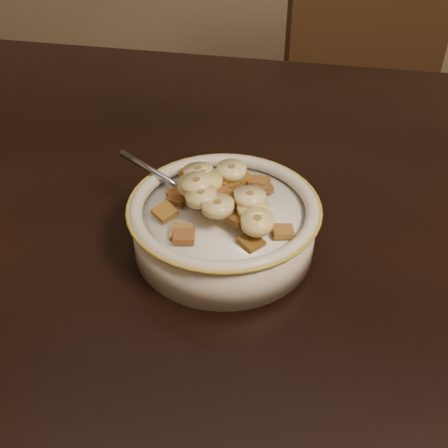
# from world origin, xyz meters

# --- Properties ---
(table) EXTENTS (1.43, 0.95, 0.04)m
(table) POSITION_xyz_m (0.00, 0.00, 0.73)
(table) COLOR black
(table) RESTS_ON floor
(chair) EXTENTS (0.50, 0.50, 0.90)m
(chair) POSITION_xyz_m (0.04, 0.68, 0.45)
(chair) COLOR #382515
(chair) RESTS_ON floor
(cereal_bowl) EXTENTS (0.19, 0.19, 0.05)m
(cereal_bowl) POSITION_xyz_m (-0.16, -0.05, 0.77)
(cereal_bowl) COLOR silver
(cereal_bowl) RESTS_ON table
(milk) EXTENTS (0.16, 0.16, 0.00)m
(milk) POSITION_xyz_m (-0.16, -0.05, 0.80)
(milk) COLOR white
(milk) RESTS_ON cereal_bowl
(spoon) EXTENTS (0.06, 0.05, 0.01)m
(spoon) POSITION_xyz_m (-0.19, -0.04, 0.80)
(spoon) COLOR #979CAF
(spoon) RESTS_ON cereal_bowl
(cereal_square_0) EXTENTS (0.03, 0.03, 0.01)m
(cereal_square_0) POSITION_xyz_m (-0.16, -0.02, 0.81)
(cereal_square_0) COLOR brown
(cereal_square_0) RESTS_ON milk
(cereal_square_1) EXTENTS (0.03, 0.03, 0.01)m
(cereal_square_1) POSITION_xyz_m (-0.13, -0.01, 0.80)
(cereal_square_1) COLOR brown
(cereal_square_1) RESTS_ON milk
(cereal_square_2) EXTENTS (0.03, 0.03, 0.01)m
(cereal_square_2) POSITION_xyz_m (-0.19, -0.02, 0.81)
(cereal_square_2) COLOR brown
(cereal_square_2) RESTS_ON milk
(cereal_square_3) EXTENTS (0.03, 0.03, 0.01)m
(cereal_square_3) POSITION_xyz_m (-0.21, -0.04, 0.80)
(cereal_square_3) COLOR #935521
(cereal_square_3) RESTS_ON milk
(cereal_square_4) EXTENTS (0.02, 0.02, 0.01)m
(cereal_square_4) POSITION_xyz_m (-0.20, -0.09, 0.80)
(cereal_square_4) COLOR #9B6734
(cereal_square_4) RESTS_ON milk
(cereal_square_5) EXTENTS (0.03, 0.03, 0.01)m
(cereal_square_5) POSITION_xyz_m (-0.17, -0.05, 0.82)
(cereal_square_5) COLOR brown
(cereal_square_5) RESTS_ON milk
(cereal_square_6) EXTENTS (0.03, 0.03, 0.01)m
(cereal_square_6) POSITION_xyz_m (-0.13, -0.08, 0.81)
(cereal_square_6) COLOR brown
(cereal_square_6) RESTS_ON milk
(cereal_square_7) EXTENTS (0.03, 0.02, 0.01)m
(cereal_square_7) POSITION_xyz_m (-0.14, -0.05, 0.82)
(cereal_square_7) COLOR #9C5E2A
(cereal_square_7) RESTS_ON milk
(cereal_square_8) EXTENTS (0.03, 0.03, 0.01)m
(cereal_square_8) POSITION_xyz_m (-0.21, -0.04, 0.80)
(cereal_square_8) COLOR olive
(cereal_square_8) RESTS_ON milk
(cereal_square_9) EXTENTS (0.03, 0.03, 0.01)m
(cereal_square_9) POSITION_xyz_m (-0.14, -0.05, 0.82)
(cereal_square_9) COLOR brown
(cereal_square_9) RESTS_ON milk
(cereal_square_10) EXTENTS (0.03, 0.03, 0.01)m
(cereal_square_10) POSITION_xyz_m (-0.22, -0.07, 0.80)
(cereal_square_10) COLOR olive
(cereal_square_10) RESTS_ON milk
(cereal_square_11) EXTENTS (0.03, 0.03, 0.01)m
(cereal_square_11) POSITION_xyz_m (-0.15, 0.00, 0.80)
(cereal_square_11) COLOR brown
(cereal_square_11) RESTS_ON milk
(cereal_square_12) EXTENTS (0.02, 0.02, 0.01)m
(cereal_square_12) POSITION_xyz_m (-0.16, -0.06, 0.82)
(cereal_square_12) COLOR brown
(cereal_square_12) RESTS_ON milk
(cereal_square_13) EXTENTS (0.03, 0.03, 0.01)m
(cereal_square_13) POSITION_xyz_m (-0.18, -0.05, 0.82)
(cereal_square_13) COLOR olive
(cereal_square_13) RESTS_ON milk
(cereal_square_14) EXTENTS (0.03, 0.03, 0.01)m
(cereal_square_14) POSITION_xyz_m (-0.17, -0.02, 0.81)
(cereal_square_14) COLOR #8A6019
(cereal_square_14) RESTS_ON milk
(cereal_square_15) EXTENTS (0.03, 0.03, 0.01)m
(cereal_square_15) POSITION_xyz_m (-0.14, -0.08, 0.81)
(cereal_square_15) COLOR brown
(cereal_square_15) RESTS_ON milk
(cereal_square_16) EXTENTS (0.03, 0.03, 0.01)m
(cereal_square_16) POSITION_xyz_m (-0.18, -0.05, 0.81)
(cereal_square_16) COLOR brown
(cereal_square_16) RESTS_ON milk
(cereal_square_17) EXTENTS (0.03, 0.03, 0.01)m
(cereal_square_17) POSITION_xyz_m (-0.13, -0.10, 0.80)
(cereal_square_17) COLOR brown
(cereal_square_17) RESTS_ON milk
(cereal_square_18) EXTENTS (0.02, 0.02, 0.01)m
(cereal_square_18) POSITION_xyz_m (-0.13, 0.00, 0.80)
(cereal_square_18) COLOR olive
(cereal_square_18) RESTS_ON milk
(cereal_square_19) EXTENTS (0.02, 0.02, 0.01)m
(cereal_square_19) POSITION_xyz_m (-0.21, -0.00, 0.80)
(cereal_square_19) COLOR brown
(cereal_square_19) RESTS_ON milk
(cereal_square_20) EXTENTS (0.02, 0.02, 0.01)m
(cereal_square_20) POSITION_xyz_m (-0.19, -0.10, 0.80)
(cereal_square_20) COLOR brown
(cereal_square_20) RESTS_ON milk
(cereal_square_21) EXTENTS (0.02, 0.02, 0.01)m
(cereal_square_21) POSITION_xyz_m (-0.10, -0.08, 0.80)
(cereal_square_21) COLOR olive
(cereal_square_21) RESTS_ON milk
(banana_slice_0) EXTENTS (0.03, 0.03, 0.01)m
(banana_slice_0) POSITION_xyz_m (-0.13, -0.07, 0.82)
(banana_slice_0) COLOR #F3E27F
(banana_slice_0) RESTS_ON milk
(banana_slice_1) EXTENTS (0.04, 0.04, 0.01)m
(banana_slice_1) POSITION_xyz_m (-0.16, -0.08, 0.82)
(banana_slice_1) COLOR #E6DB87
(banana_slice_1) RESTS_ON milk
(banana_slice_2) EXTENTS (0.04, 0.04, 0.01)m
(banana_slice_2) POSITION_xyz_m (-0.19, -0.05, 0.83)
(banana_slice_2) COLOR beige
(banana_slice_2) RESTS_ON milk
(banana_slice_3) EXTENTS (0.04, 0.04, 0.01)m
(banana_slice_3) POSITION_xyz_m (-0.20, -0.04, 0.82)
(banana_slice_3) COLOR beige
(banana_slice_3) RESTS_ON milk
(banana_slice_4) EXTENTS (0.04, 0.04, 0.02)m
(banana_slice_4) POSITION_xyz_m (-0.18, -0.07, 0.83)
(banana_slice_4) COLOR #C8BE6F
(banana_slice_4) RESTS_ON milk
(banana_slice_5) EXTENTS (0.03, 0.03, 0.02)m
(banana_slice_5) POSITION_xyz_m (-0.19, -0.02, 0.82)
(banana_slice_5) COLOR #FCEBAA
(banana_slice_5) RESTS_ON milk
(banana_slice_6) EXTENTS (0.04, 0.04, 0.01)m
(banana_slice_6) POSITION_xyz_m (-0.18, -0.04, 0.82)
(banana_slice_6) COLOR tan
(banana_slice_6) RESTS_ON milk
(banana_slice_7) EXTENTS (0.03, 0.03, 0.01)m
(banana_slice_7) POSITION_xyz_m (-0.16, -0.01, 0.82)
(banana_slice_7) COLOR #DFD27C
(banana_slice_7) RESTS_ON milk
(banana_slice_8) EXTENTS (0.04, 0.04, 0.02)m
(banana_slice_8) POSITION_xyz_m (-0.12, -0.09, 0.82)
(banana_slice_8) COLOR #F6D67C
(banana_slice_8) RESTS_ON milk
(banana_slice_9) EXTENTS (0.03, 0.03, 0.01)m
(banana_slice_9) POSITION_xyz_m (-0.19, -0.02, 0.82)
(banana_slice_9) COLOR #FFF6AA
(banana_slice_9) RESTS_ON milk
(banana_slice_10) EXTENTS (0.04, 0.04, 0.01)m
(banana_slice_10) POSITION_xyz_m (-0.14, -0.06, 0.82)
(banana_slice_10) COLOR beige
(banana_slice_10) RESTS_ON milk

